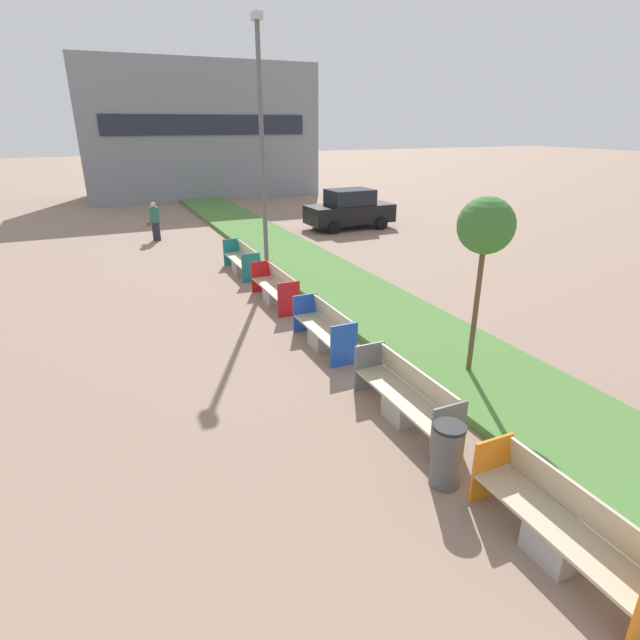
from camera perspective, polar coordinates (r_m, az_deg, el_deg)
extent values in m
cube|color=#4C7A38|center=(13.46, 7.06, 0.99)|extent=(2.80, 120.00, 0.18)
cube|color=gray|center=(37.36, -13.69, 20.21)|extent=(15.23, 6.05, 8.51)
cube|color=#1E2333|center=(34.34, -12.65, 20.93)|extent=(12.79, 0.08, 1.20)
cube|color=#9E9B96|center=(6.98, 25.33, -22.00)|extent=(0.52, 0.60, 0.42)
cube|color=#BCAD8E|center=(6.83, 25.66, -20.58)|extent=(0.58, 2.22, 0.05)
cube|color=#BCAD8E|center=(6.85, 27.58, -18.00)|extent=(0.14, 2.13, 0.48)
cube|color=orange|center=(7.37, 18.94, -15.68)|extent=(0.62, 0.04, 0.94)
cube|color=#9E9B96|center=(8.84, 9.46, -9.95)|extent=(0.52, 0.60, 0.42)
cube|color=#BCAD8E|center=(8.73, 9.55, -8.66)|extent=(0.58, 2.35, 0.05)
cube|color=#BCAD8E|center=(8.74, 11.14, -6.76)|extent=(0.14, 2.26, 0.48)
cube|color=slate|center=(7.91, 14.43, -12.30)|extent=(0.62, 0.04, 0.94)
cube|color=slate|center=(9.60, 5.63, -5.28)|extent=(0.62, 0.04, 0.94)
cube|color=#9E9B96|center=(11.40, 0.34, -2.11)|extent=(0.52, 0.60, 0.42)
cube|color=#BCAD8E|center=(11.31, 0.34, -1.04)|extent=(0.58, 2.06, 0.05)
cube|color=#BCAD8E|center=(11.32, 1.58, 0.40)|extent=(0.14, 1.98, 0.48)
cube|color=blue|center=(10.43, 2.75, -2.90)|extent=(0.62, 0.04, 0.94)
cube|color=blue|center=(12.19, -1.72, 0.83)|extent=(0.62, 0.04, 0.94)
cube|color=#9E9B96|center=(14.28, -5.23, 2.78)|extent=(0.52, 0.60, 0.42)
cube|color=#BCAD8E|center=(14.20, -5.26, 3.65)|extent=(0.58, 2.28, 0.05)
cube|color=#BCAD8E|center=(14.21, -4.27, 4.81)|extent=(0.14, 2.19, 0.48)
cube|color=red|center=(13.16, -3.58, 2.38)|extent=(0.62, 0.04, 0.94)
cube|color=red|center=(15.25, -6.72, 4.98)|extent=(0.62, 0.04, 0.94)
cube|color=#9E9B96|center=(17.37, -8.97, 6.03)|extent=(0.52, 0.60, 0.42)
cube|color=#BCAD8E|center=(17.31, -9.01, 6.76)|extent=(0.58, 2.32, 0.05)
cube|color=#BCAD8E|center=(17.31, -8.20, 7.71)|extent=(0.14, 2.22, 0.48)
cube|color=#197A7F|center=(16.20, -7.87, 5.92)|extent=(0.62, 0.04, 0.94)
cube|color=#197A7F|center=(18.41, -10.04, 7.69)|extent=(0.62, 0.04, 0.94)
cylinder|color=#4C4F51|center=(7.43, 14.27, -14.88)|extent=(0.44, 0.44, 0.92)
cylinder|color=black|center=(7.15, 14.63, -11.76)|extent=(0.46, 0.46, 0.05)
cylinder|color=#56595B|center=(16.20, -6.58, 17.73)|extent=(0.14, 0.14, 7.47)
cube|color=#B2B5BA|center=(16.40, -7.24, 31.21)|extent=(0.24, 0.44, 0.20)
cylinder|color=brown|center=(10.04, 17.33, 0.80)|extent=(0.10, 0.10, 2.79)
sphere|color=#38702D|center=(9.61, 18.45, 10.21)|extent=(1.04, 1.04, 1.04)
cube|color=#232633|center=(23.18, -18.21, 9.60)|extent=(0.30, 0.22, 0.79)
cube|color=#236051|center=(23.06, -18.42, 11.33)|extent=(0.38, 0.24, 0.64)
sphere|color=tan|center=(22.99, -18.54, 12.38)|extent=(0.22, 0.22, 0.22)
cube|color=maroon|center=(23.09, -19.01, 10.37)|extent=(0.12, 0.20, 0.18)
cube|color=black|center=(24.67, 3.40, 12.06)|extent=(4.23, 1.83, 0.84)
cube|color=black|center=(24.55, 3.44, 13.85)|extent=(2.13, 1.59, 0.72)
cylinder|color=black|center=(24.58, 7.02, 10.91)|extent=(0.60, 0.20, 0.60)
cylinder|color=black|center=(26.11, 4.95, 11.61)|extent=(0.60, 0.20, 0.60)
cylinder|color=black|center=(23.39, 1.63, 10.52)|extent=(0.60, 0.20, 0.60)
cylinder|color=black|center=(24.99, -0.20, 11.24)|extent=(0.60, 0.20, 0.60)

